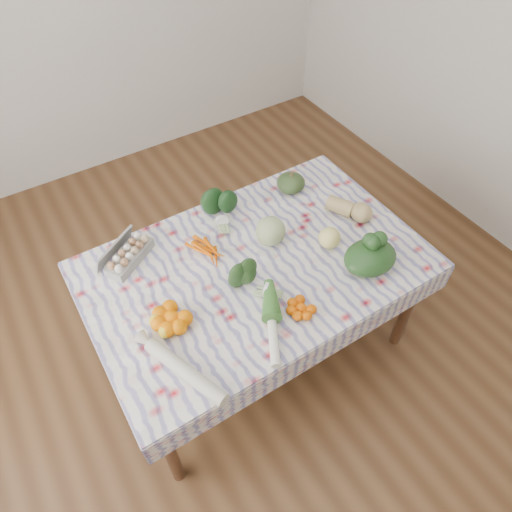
{
  "coord_description": "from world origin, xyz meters",
  "views": [
    {
      "loc": [
        -0.78,
        -1.23,
        2.48
      ],
      "look_at": [
        0.0,
        0.0,
        0.82
      ],
      "focal_mm": 32.0,
      "sensor_mm": 36.0,
      "label": 1
    }
  ],
  "objects_px": {
    "kabocha_squash": "(291,183)",
    "egg_carton": "(129,256)",
    "cabbage": "(271,231)",
    "butternut_squash": "(350,208)",
    "grapefruit": "(329,238)",
    "dining_table": "(256,274)"
  },
  "relations": [
    {
      "from": "dining_table",
      "to": "kabocha_squash",
      "type": "relative_size",
      "value": 9.94
    },
    {
      "from": "kabocha_squash",
      "to": "butternut_squash",
      "type": "xyz_separation_m",
      "value": [
        0.15,
        -0.34,
        0.0
      ]
    },
    {
      "from": "dining_table",
      "to": "butternut_squash",
      "type": "distance_m",
      "value": 0.63
    },
    {
      "from": "egg_carton",
      "to": "grapefruit",
      "type": "bearing_deg",
      "value": -58.91
    },
    {
      "from": "cabbage",
      "to": "grapefruit",
      "type": "xyz_separation_m",
      "value": [
        0.24,
        -0.18,
        -0.02
      ]
    },
    {
      "from": "egg_carton",
      "to": "cabbage",
      "type": "distance_m",
      "value": 0.71
    },
    {
      "from": "kabocha_squash",
      "to": "egg_carton",
      "type": "bearing_deg",
      "value": -178.99
    },
    {
      "from": "dining_table",
      "to": "cabbage",
      "type": "xyz_separation_m",
      "value": [
        0.14,
        0.09,
        0.16
      ]
    },
    {
      "from": "butternut_squash",
      "to": "kabocha_squash",
      "type": "bearing_deg",
      "value": 85.53
    },
    {
      "from": "egg_carton",
      "to": "kabocha_squash",
      "type": "bearing_deg",
      "value": -31.64
    },
    {
      "from": "kabocha_squash",
      "to": "cabbage",
      "type": "bearing_deg",
      "value": -139.28
    },
    {
      "from": "cabbage",
      "to": "butternut_squash",
      "type": "distance_m",
      "value": 0.47
    },
    {
      "from": "egg_carton",
      "to": "cabbage",
      "type": "bearing_deg",
      "value": -54.03
    },
    {
      "from": "kabocha_squash",
      "to": "grapefruit",
      "type": "xyz_separation_m",
      "value": [
        -0.09,
        -0.46,
        0.0
      ]
    },
    {
      "from": "butternut_squash",
      "to": "cabbage",
      "type": "bearing_deg",
      "value": 144.14
    },
    {
      "from": "dining_table",
      "to": "butternut_squash",
      "type": "relative_size",
      "value": 6.57
    },
    {
      "from": "egg_carton",
      "to": "grapefruit",
      "type": "relative_size",
      "value": 2.49
    },
    {
      "from": "grapefruit",
      "to": "kabocha_squash",
      "type": "bearing_deg",
      "value": 79.43
    },
    {
      "from": "dining_table",
      "to": "kabocha_squash",
      "type": "distance_m",
      "value": 0.61
    },
    {
      "from": "butternut_squash",
      "to": "grapefruit",
      "type": "xyz_separation_m",
      "value": [
        -0.23,
        -0.12,
        -0.0
      ]
    },
    {
      "from": "dining_table",
      "to": "cabbage",
      "type": "height_order",
      "value": "cabbage"
    },
    {
      "from": "cabbage",
      "to": "grapefruit",
      "type": "height_order",
      "value": "cabbage"
    }
  ]
}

